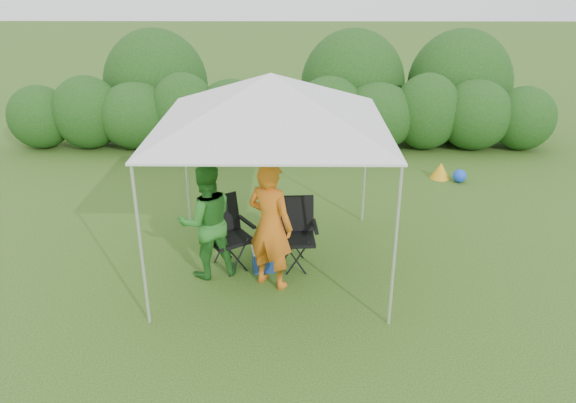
{
  "coord_description": "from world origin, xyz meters",
  "views": [
    {
      "loc": [
        0.3,
        -6.83,
        4.21
      ],
      "look_at": [
        0.23,
        0.4,
        1.05
      ],
      "focal_mm": 35.0,
      "sensor_mm": 36.0,
      "label": 1
    }
  ],
  "objects_px": {
    "chair_left": "(226,228)",
    "man": "(270,226)",
    "cooler": "(266,259)",
    "woman": "(207,221)",
    "canopy": "(271,101)",
    "chair_right": "(295,228)"
  },
  "relations": [
    {
      "from": "chair_left",
      "to": "cooler",
      "type": "distance_m",
      "value": 0.74
    },
    {
      "from": "cooler",
      "to": "chair_right",
      "type": "bearing_deg",
      "value": 14.33
    },
    {
      "from": "canopy",
      "to": "chair_right",
      "type": "xyz_separation_m",
      "value": [
        0.32,
        0.01,
        -1.89
      ]
    },
    {
      "from": "chair_right",
      "to": "man",
      "type": "xyz_separation_m",
      "value": [
        -0.33,
        -0.59,
        0.33
      ]
    },
    {
      "from": "canopy",
      "to": "chair_right",
      "type": "height_order",
      "value": "canopy"
    },
    {
      "from": "chair_right",
      "to": "man",
      "type": "bearing_deg",
      "value": -123.08
    },
    {
      "from": "chair_right",
      "to": "man",
      "type": "relative_size",
      "value": 0.56
    },
    {
      "from": "chair_right",
      "to": "woman",
      "type": "distance_m",
      "value": 1.3
    },
    {
      "from": "cooler",
      "to": "man",
      "type": "bearing_deg",
      "value": -87.94
    },
    {
      "from": "canopy",
      "to": "cooler",
      "type": "distance_m",
      "value": 2.3
    },
    {
      "from": "chair_left",
      "to": "man",
      "type": "distance_m",
      "value": 0.92
    },
    {
      "from": "man",
      "to": "cooler",
      "type": "bearing_deg",
      "value": -47.93
    },
    {
      "from": "cooler",
      "to": "woman",
      "type": "bearing_deg",
      "value": 178.52
    },
    {
      "from": "chair_left",
      "to": "woman",
      "type": "bearing_deg",
      "value": -162.96
    },
    {
      "from": "chair_left",
      "to": "man",
      "type": "height_order",
      "value": "man"
    },
    {
      "from": "canopy",
      "to": "chair_left",
      "type": "xyz_separation_m",
      "value": [
        -0.68,
        -0.03,
        -1.87
      ]
    },
    {
      "from": "canopy",
      "to": "woman",
      "type": "distance_m",
      "value": 1.89
    },
    {
      "from": "canopy",
      "to": "chair_right",
      "type": "distance_m",
      "value": 1.91
    },
    {
      "from": "canopy",
      "to": "cooler",
      "type": "bearing_deg",
      "value": -117.56
    },
    {
      "from": "canopy",
      "to": "chair_right",
      "type": "relative_size",
      "value": 3.05
    },
    {
      "from": "canopy",
      "to": "man",
      "type": "xyz_separation_m",
      "value": [
        -0.01,
        -0.58,
        -1.56
      ]
    },
    {
      "from": "chair_right",
      "to": "chair_left",
      "type": "distance_m",
      "value": 1.01
    }
  ]
}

